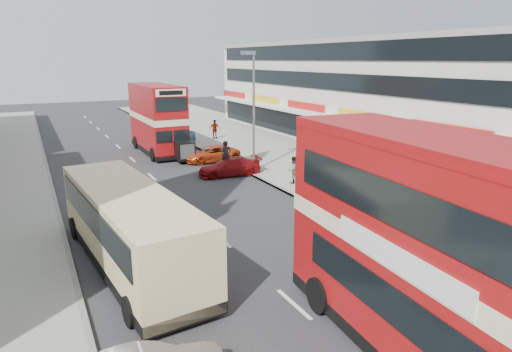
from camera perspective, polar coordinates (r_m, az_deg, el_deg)
ground at (r=13.63m, az=9.51°, el=-19.57°), size 160.00×160.00×0.00m
road_surface at (r=30.71m, az=-13.06°, el=-0.11°), size 12.00×90.00×0.01m
pavement_right at (r=35.39m, az=6.10°, el=2.23°), size 12.00×90.00×0.15m
kerb_left at (r=29.92m, az=-24.45°, el=-1.32°), size 0.20×90.00×0.16m
kerb_right at (r=32.62m, az=-2.64°, el=1.24°), size 0.20×90.00×0.16m
commercial_row at (r=41.08m, az=14.22°, el=10.11°), size 9.90×46.20×9.30m
street_lamp at (r=30.24m, az=-0.42°, el=9.25°), size 1.00×0.20×8.12m
bus_main at (r=12.11m, az=21.11°, el=-8.87°), size 3.56×10.51×5.69m
bus_second at (r=38.18m, az=-12.37°, el=7.12°), size 2.72×9.83×5.42m
coach at (r=17.49m, az=-15.79°, el=-5.98°), size 3.58×10.62×2.76m
car_right_a at (r=30.19m, az=-3.39°, el=1.17°), size 4.35×2.17×1.21m
car_right_b at (r=34.47m, az=-5.70°, el=2.80°), size 4.32×2.00×1.20m
car_right_c at (r=42.76m, az=-10.45°, el=5.07°), size 4.22×1.98×1.40m
pedestrian_near at (r=27.82m, az=4.74°, el=0.80°), size 0.67×0.49×1.69m
pedestrian_far at (r=43.74m, az=-5.27°, el=5.94°), size 1.09×0.51×1.82m
cyclist at (r=30.52m, az=-3.78°, el=1.64°), size 0.72×1.90×2.29m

